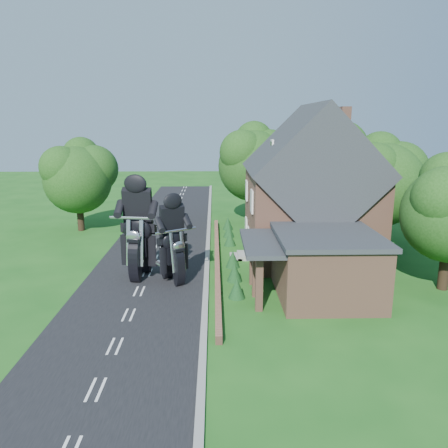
{
  "coord_description": "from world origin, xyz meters",
  "views": [
    {
      "loc": [
        4.13,
        -22.49,
        9.04
      ],
      "look_at": [
        4.75,
        4.16,
        2.8
      ],
      "focal_mm": 35.0,
      "sensor_mm": 36.0,
      "label": 1
    }
  ],
  "objects_px": {
    "annex": "(324,264)",
    "motorcycle_lead": "(173,269)",
    "garden_wall": "(217,259)",
    "motorcycle_follow": "(140,263)",
    "house": "(310,195)"
  },
  "relations": [
    {
      "from": "annex",
      "to": "motorcycle_lead",
      "type": "xyz_separation_m",
      "value": [
        -8.12,
        2.19,
        -0.98
      ]
    },
    {
      "from": "garden_wall",
      "to": "annex",
      "type": "height_order",
      "value": "annex"
    },
    {
      "from": "garden_wall",
      "to": "motorcycle_lead",
      "type": "bearing_deg",
      "value": -125.19
    },
    {
      "from": "annex",
      "to": "motorcycle_follow",
      "type": "relative_size",
      "value": 3.54
    },
    {
      "from": "garden_wall",
      "to": "motorcycle_lead",
      "type": "height_order",
      "value": "motorcycle_lead"
    },
    {
      "from": "house",
      "to": "annex",
      "type": "xyz_separation_m",
      "value": [
        -0.62,
        -6.8,
        -2.58
      ]
    },
    {
      "from": "house",
      "to": "motorcycle_lead",
      "type": "distance_m",
      "value": 10.5
    },
    {
      "from": "house",
      "to": "motorcycle_follow",
      "type": "xyz_separation_m",
      "value": [
        -10.76,
        -3.78,
        -3.42
      ]
    },
    {
      "from": "garden_wall",
      "to": "motorcycle_follow",
      "type": "bearing_deg",
      "value": -148.64
    },
    {
      "from": "garden_wall",
      "to": "house",
      "type": "relative_size",
      "value": 2.15
    },
    {
      "from": "motorcycle_follow",
      "to": "motorcycle_lead",
      "type": "bearing_deg",
      "value": 167.48
    },
    {
      "from": "house",
      "to": "motorcycle_follow",
      "type": "bearing_deg",
      "value": -160.62
    },
    {
      "from": "garden_wall",
      "to": "motorcycle_follow",
      "type": "xyz_separation_m",
      "value": [
        -4.57,
        -2.78,
        0.73
      ]
    },
    {
      "from": "house",
      "to": "motorcycle_lead",
      "type": "xyz_separation_m",
      "value": [
        -8.74,
        -4.61,
        -3.56
      ]
    },
    {
      "from": "house",
      "to": "motorcycle_follow",
      "type": "height_order",
      "value": "house"
    }
  ]
}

